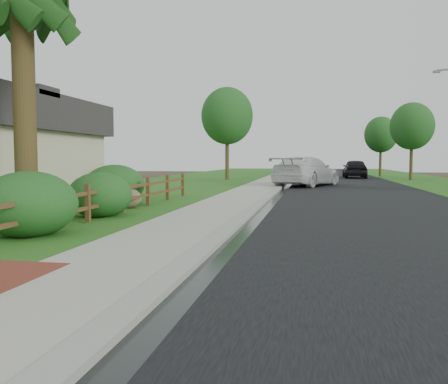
# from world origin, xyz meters

# --- Properties ---
(ground) EXTENTS (120.00, 120.00, 0.00)m
(ground) POSITION_xyz_m (0.00, 0.00, 0.00)
(ground) COLOR #3E3222
(road) EXTENTS (8.00, 90.00, 0.02)m
(road) POSITION_xyz_m (4.60, 35.00, 0.01)
(road) COLOR black
(road) RESTS_ON ground
(curb) EXTENTS (0.40, 90.00, 0.12)m
(curb) POSITION_xyz_m (0.40, 35.00, 0.06)
(curb) COLOR gray
(curb) RESTS_ON ground
(wet_gutter) EXTENTS (0.50, 90.00, 0.00)m
(wet_gutter) POSITION_xyz_m (0.75, 35.00, 0.02)
(wet_gutter) COLOR black
(wet_gutter) RESTS_ON road
(sidewalk) EXTENTS (2.20, 90.00, 0.10)m
(sidewalk) POSITION_xyz_m (-0.90, 35.00, 0.05)
(sidewalk) COLOR #ABA695
(sidewalk) RESTS_ON ground
(grass_strip) EXTENTS (1.60, 90.00, 0.06)m
(grass_strip) POSITION_xyz_m (-2.80, 35.00, 0.03)
(grass_strip) COLOR #235217
(grass_strip) RESTS_ON ground
(lawn_near) EXTENTS (9.00, 90.00, 0.04)m
(lawn_near) POSITION_xyz_m (-8.00, 35.00, 0.02)
(lawn_near) COLOR #235217
(lawn_near) RESTS_ON ground
(verge_far) EXTENTS (6.00, 90.00, 0.04)m
(verge_far) POSITION_xyz_m (11.50, 35.00, 0.02)
(verge_far) COLOR #235217
(verge_far) RESTS_ON ground
(ranch_fence) EXTENTS (0.12, 16.92, 1.10)m
(ranch_fence) POSITION_xyz_m (-3.60, 6.40, 0.62)
(ranch_fence) COLOR #51351B
(ranch_fence) RESTS_ON ground
(white_suv) EXTENTS (4.88, 7.04, 1.89)m
(white_suv) POSITION_xyz_m (2.00, 24.75, 0.97)
(white_suv) COLOR silver
(white_suv) RESTS_ON road
(dark_car_mid) EXTENTS (2.08, 5.09, 1.73)m
(dark_car_mid) POSITION_xyz_m (6.26, 38.91, 0.89)
(dark_car_mid) COLOR black
(dark_car_mid) RESTS_ON road
(dark_car_far) EXTENTS (2.54, 5.02, 1.58)m
(dark_car_far) POSITION_xyz_m (2.00, 41.91, 0.81)
(dark_car_far) COLOR black
(dark_car_far) RESTS_ON road
(boulder) EXTENTS (1.41, 1.25, 0.77)m
(boulder) POSITION_xyz_m (-4.14, 9.14, 0.39)
(boulder) COLOR brown
(boulder) RESTS_ON ground
(shrub_b) EXTENTS (2.57, 2.57, 1.51)m
(shrub_b) POSITION_xyz_m (-3.90, 2.95, 0.76)
(shrub_b) COLOR #1C4E1B
(shrub_b) RESTS_ON ground
(shrub_c) EXTENTS (2.55, 2.55, 1.39)m
(shrub_c) POSITION_xyz_m (-3.90, 6.60, 0.69)
(shrub_c) COLOR #1C4E1B
(shrub_c) RESTS_ON ground
(shrub_d) EXTENTS (3.00, 3.00, 1.57)m
(shrub_d) POSITION_xyz_m (-5.13, 10.48, 0.78)
(shrub_d) COLOR #1C4E1B
(shrub_d) RESTS_ON ground
(tree_mid_left) EXTENTS (4.34, 4.34, 7.76)m
(tree_mid_left) POSITION_xyz_m (-4.68, 32.56, 5.36)
(tree_mid_left) COLOR #3D2E19
(tree_mid_left) RESTS_ON ground
(tree_mid_right) EXTENTS (3.56, 3.56, 6.45)m
(tree_mid_right) POSITION_xyz_m (10.45, 34.90, 4.48)
(tree_mid_right) COLOR #3D2E19
(tree_mid_right) RESTS_ON ground
(tree_far_right) EXTENTS (3.24, 3.24, 5.97)m
(tree_far_right) POSITION_xyz_m (9.00, 42.41, 4.17)
(tree_far_right) COLOR #3D2E19
(tree_far_right) RESTS_ON ground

